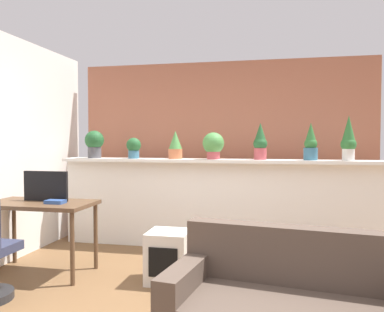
% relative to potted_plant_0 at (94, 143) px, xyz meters
% --- Properties ---
extents(divider_wall, '(4.11, 0.16, 1.12)m').
position_rel_potted_plant_0_xyz_m(divider_wall, '(1.67, 0.05, -0.80)').
color(divider_wall, white).
rests_on(divider_wall, ground).
extents(plant_shelf, '(4.11, 0.35, 0.04)m').
position_rel_potted_plant_0_xyz_m(plant_shelf, '(1.67, 0.01, -0.23)').
color(plant_shelf, white).
rests_on(plant_shelf, divider_wall).
extents(brick_wall_behind, '(4.11, 0.10, 2.50)m').
position_rel_potted_plant_0_xyz_m(brick_wall_behind, '(1.67, 0.65, -0.11)').
color(brick_wall_behind, '#AD664C').
rests_on(brick_wall_behind, ground).
extents(potted_plant_0, '(0.25, 0.25, 0.37)m').
position_rel_potted_plant_0_xyz_m(potted_plant_0, '(0.00, 0.00, 0.00)').
color(potted_plant_0, '#4C4C51').
rests_on(potted_plant_0, plant_shelf).
extents(potted_plant_1, '(0.19, 0.19, 0.27)m').
position_rel_potted_plant_0_xyz_m(potted_plant_1, '(0.56, -0.02, -0.06)').
color(potted_plant_1, '#386B84').
rests_on(potted_plant_1, plant_shelf).
extents(potted_plant_2, '(0.18, 0.18, 0.36)m').
position_rel_potted_plant_0_xyz_m(potted_plant_2, '(1.12, 0.03, -0.03)').
color(potted_plant_2, '#C66B42').
rests_on(potted_plant_2, plant_shelf).
extents(potted_plant_3, '(0.27, 0.27, 0.34)m').
position_rel_potted_plant_0_xyz_m(potted_plant_3, '(1.62, 0.00, -0.02)').
color(potted_plant_3, '#B7474C').
rests_on(potted_plant_3, plant_shelf).
extents(potted_plant_4, '(0.17, 0.17, 0.46)m').
position_rel_potted_plant_0_xyz_m(potted_plant_4, '(2.20, 0.03, 0.01)').
color(potted_plant_4, '#B7474C').
rests_on(potted_plant_4, plant_shelf).
extents(potted_plant_5, '(0.17, 0.17, 0.45)m').
position_rel_potted_plant_0_xyz_m(potted_plant_5, '(2.80, 0.00, -0.01)').
color(potted_plant_5, '#386B84').
rests_on(potted_plant_5, plant_shelf).
extents(potted_plant_6, '(0.18, 0.18, 0.53)m').
position_rel_potted_plant_0_xyz_m(potted_plant_6, '(3.22, -0.02, 0.05)').
color(potted_plant_6, silver).
rests_on(potted_plant_6, plant_shelf).
extents(desk, '(1.10, 0.60, 0.75)m').
position_rel_potted_plant_0_xyz_m(desk, '(-0.02, -1.23, -0.70)').
color(desk, brown).
rests_on(desk, ground).
extents(tv_monitor, '(0.50, 0.04, 0.32)m').
position_rel_potted_plant_0_xyz_m(tv_monitor, '(-0.00, -1.15, -0.45)').
color(tv_monitor, black).
rests_on(tv_monitor, desk).
extents(side_cube_shelf, '(0.40, 0.41, 0.50)m').
position_rel_potted_plant_0_xyz_m(side_cube_shelf, '(1.36, -1.20, -1.11)').
color(side_cube_shelf, silver).
rests_on(side_cube_shelf, ground).
extents(book_on_desk, '(0.19, 0.12, 0.04)m').
position_rel_potted_plant_0_xyz_m(book_on_desk, '(0.19, -1.28, -0.59)').
color(book_on_desk, '#2D4C8C').
rests_on(book_on_desk, desk).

